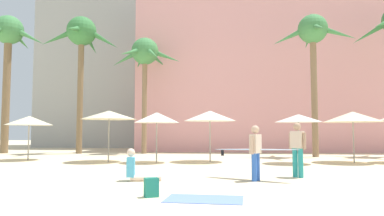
% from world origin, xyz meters
% --- Properties ---
extents(hotel_pink, '(23.06, 10.39, 12.30)m').
position_xyz_m(hotel_pink, '(6.50, 26.07, 6.15)').
color(hotel_pink, pink).
rests_on(hotel_pink, ground).
extents(hotel_tower_gray, '(16.89, 9.55, 30.85)m').
position_xyz_m(hotel_tower_gray, '(-8.53, 32.21, 15.42)').
color(hotel_tower_gray, '#A8A8A3').
rests_on(hotel_tower_gray, ground).
extents(palm_tree_far_left, '(5.47, 5.69, 9.56)m').
position_xyz_m(palm_tree_far_left, '(-8.26, 18.53, 7.97)').
color(palm_tree_far_left, brown).
rests_on(palm_tree_far_left, ground).
extents(palm_tree_left, '(4.92, 4.71, 8.03)m').
position_xyz_m(palm_tree_left, '(-3.80, 18.94, 6.69)').
color(palm_tree_left, '#896B4C').
rests_on(palm_tree_left, ground).
extents(palm_tree_center, '(5.59, 5.60, 9.77)m').
position_xyz_m(palm_tree_center, '(-13.64, 18.39, 7.89)').
color(palm_tree_center, brown).
rests_on(palm_tree_center, ground).
extents(palm_tree_right, '(4.88, 4.99, 8.54)m').
position_xyz_m(palm_tree_right, '(7.04, 16.62, 7.09)').
color(palm_tree_right, '#896B4C').
rests_on(palm_tree_right, ground).
extents(cafe_umbrella_0, '(2.55, 2.55, 2.49)m').
position_xyz_m(cafe_umbrella_0, '(1.04, 12.47, 2.24)').
color(cafe_umbrella_0, gray).
rests_on(cafe_umbrella_0, ground).
extents(cafe_umbrella_1, '(2.38, 2.38, 2.29)m').
position_xyz_m(cafe_umbrella_1, '(-8.42, 12.60, 2.05)').
color(cafe_umbrella_1, gray).
rests_on(cafe_umbrella_1, ground).
extents(cafe_umbrella_2, '(2.70, 2.70, 2.50)m').
position_xyz_m(cafe_umbrella_2, '(-3.90, 11.95, 2.28)').
color(cafe_umbrella_2, gray).
rests_on(cafe_umbrella_2, ground).
extents(cafe_umbrella_4, '(2.16, 2.16, 2.26)m').
position_xyz_m(cafe_umbrella_4, '(5.17, 11.85, 2.08)').
color(cafe_umbrella_4, gray).
rests_on(cafe_umbrella_4, ground).
extents(cafe_umbrella_5, '(2.73, 2.73, 2.42)m').
position_xyz_m(cafe_umbrella_5, '(7.82, 12.56, 2.17)').
color(cafe_umbrella_5, gray).
rests_on(cafe_umbrella_5, ground).
extents(cafe_umbrella_7, '(2.17, 2.17, 2.39)m').
position_xyz_m(cafe_umbrella_7, '(-1.47, 11.74, 2.14)').
color(cafe_umbrella_7, gray).
rests_on(cafe_umbrella_7, ground).
extents(beach_towel, '(1.68, 1.10, 0.01)m').
position_xyz_m(beach_towel, '(1.42, 2.66, 0.01)').
color(beach_towel, '#6684E0').
rests_on(beach_towel, ground).
extents(backpack, '(0.35, 0.33, 0.42)m').
position_xyz_m(backpack, '(0.24, 2.82, 0.20)').
color(backpack, '#1F7A66').
rests_on(backpack, ground).
extents(person_far_right, '(2.61, 1.51, 1.62)m').
position_xyz_m(person_far_right, '(2.72, 5.79, 0.89)').
color(person_far_right, blue).
rests_on(person_far_right, ground).
extents(person_near_right, '(1.05, 0.55, 0.95)m').
position_xyz_m(person_near_right, '(-0.74, 5.38, 0.32)').
color(person_near_right, beige).
rests_on(person_near_right, ground).
extents(person_mid_right, '(0.51, 0.48, 1.72)m').
position_xyz_m(person_mid_right, '(4.11, 6.64, 0.95)').
color(person_mid_right, teal).
rests_on(person_mid_right, ground).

